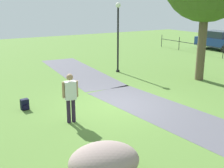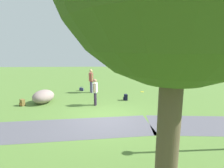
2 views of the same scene
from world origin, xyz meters
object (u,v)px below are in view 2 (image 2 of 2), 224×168
object	(u,v)px
handbag_on_grass	(81,89)
man_near_boulder	(95,90)
lawn_boulder	(43,96)
woman_with_handbag	(91,79)
backpack_by_boulder	(22,103)
frisbee_on_grass	(142,92)
spare_backpack_on_lawn	(126,97)

from	to	relation	value
handbag_on_grass	man_near_boulder	bearing A→B (deg)	109.00
lawn_boulder	woman_with_handbag	xyz separation A→B (m)	(-2.84, -2.57, 0.65)
backpack_by_boulder	frisbee_on_grass	bearing A→B (deg)	-158.29
spare_backpack_on_lawn	frisbee_on_grass	bearing A→B (deg)	-125.10
handbag_on_grass	spare_backpack_on_lawn	distance (m)	4.30
lawn_boulder	handbag_on_grass	bearing A→B (deg)	-122.48
handbag_on_grass	spare_backpack_on_lawn	world-z (taller)	spare_backpack_on_lawn
backpack_by_boulder	frisbee_on_grass	world-z (taller)	backpack_by_boulder
handbag_on_grass	frisbee_on_grass	bearing A→B (deg)	173.29
spare_backpack_on_lawn	man_near_boulder	bearing A→B (deg)	26.89
man_near_boulder	spare_backpack_on_lawn	xyz separation A→B (m)	(-1.97, -1.00, -0.75)
lawn_boulder	spare_backpack_on_lawn	world-z (taller)	lawn_boulder
lawn_boulder	frisbee_on_grass	world-z (taller)	lawn_boulder
woman_with_handbag	spare_backpack_on_lawn	bearing A→B (deg)	137.87
woman_with_handbag	handbag_on_grass	distance (m)	1.38
lawn_boulder	woman_with_handbag	world-z (taller)	woman_with_handbag
woman_with_handbag	frisbee_on_grass	distance (m)	4.14
frisbee_on_grass	lawn_boulder	bearing A→B (deg)	20.70
handbag_on_grass	lawn_boulder	bearing A→B (deg)	57.52
woman_with_handbag	spare_backpack_on_lawn	xyz separation A→B (m)	(-2.44, 2.21, -0.87)
man_near_boulder	frisbee_on_grass	size ratio (longest dim) A/B	6.52
woman_with_handbag	backpack_by_boulder	xyz separation A→B (m)	(3.94, 3.14, -0.87)
woman_with_handbag	spare_backpack_on_lawn	distance (m)	3.40
man_near_boulder	handbag_on_grass	distance (m)	4.09
man_near_boulder	spare_backpack_on_lawn	distance (m)	2.33
woman_with_handbag	lawn_boulder	bearing A→B (deg)	42.06
lawn_boulder	frisbee_on_grass	bearing A→B (deg)	-159.30
backpack_by_boulder	woman_with_handbag	bearing A→B (deg)	-141.43
backpack_by_boulder	spare_backpack_on_lawn	world-z (taller)	same
lawn_boulder	man_near_boulder	xyz separation A→B (m)	(-3.32, 0.64, 0.53)
man_near_boulder	spare_backpack_on_lawn	bearing A→B (deg)	-153.11
lawn_boulder	handbag_on_grass	size ratio (longest dim) A/B	5.44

